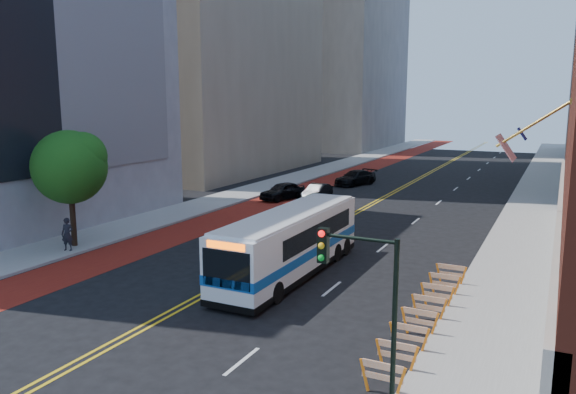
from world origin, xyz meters
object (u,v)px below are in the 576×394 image
Objects in this scene: transit_bus at (291,242)px; car_c at (355,178)px; car_a at (283,191)px; pedestrian at (67,234)px; traffic_signal at (362,288)px; street_tree at (71,164)px; car_b at (317,192)px.

transit_bus is 2.31× the size of car_c.
car_a is 10.92m from car_c.
traffic_signal is at bearing -40.78° from pedestrian.
pedestrian is at bearing -81.79° from car_c.
street_tree is 22.09m from car_b.
pedestrian is (-12.99, -2.02, -0.58)m from transit_bus.
traffic_signal is at bearing -55.81° from transit_bus.
street_tree is 3.59× the size of pedestrian.
car_c is (6.54, 29.97, -4.18)m from street_tree.
street_tree is 1.33× the size of car_c.
transit_bus is 29.77m from car_c.
transit_bus is 20.85m from car_a.
street_tree is 13.88m from transit_bus.
traffic_signal is at bearing -41.57° from car_a.
transit_bus reaches higher than car_c.
car_b is at bearing 115.29° from traffic_signal.
traffic_signal reaches higher than car_a.
transit_bus is 13.16m from pedestrian.
pedestrian is (0.46, -0.99, -3.83)m from street_tree.
transit_bus is at bearing -70.50° from car_b.
car_c is at bearing 77.68° from street_tree.
pedestrian is at bearing -65.01° from street_tree.
street_tree reaches higher than transit_bus.
traffic_signal is 1.25× the size of car_b.
car_c is at bearing 103.39° from transit_bus.
traffic_signal is at bearing -51.03° from car_c.
traffic_signal reaches higher than car_c.
traffic_signal is (20.66, -9.55, -1.19)m from street_tree.
car_c is at bearing 61.08° from pedestrian.
car_a is (-9.77, 18.40, -0.92)m from transit_bus.
street_tree is at bearing -175.67° from transit_bus.
transit_bus is at bearing -8.96° from pedestrian.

